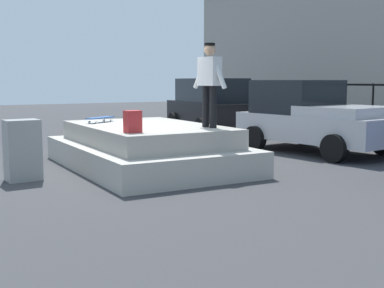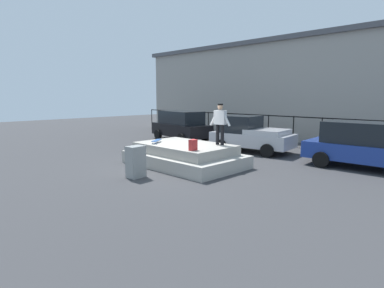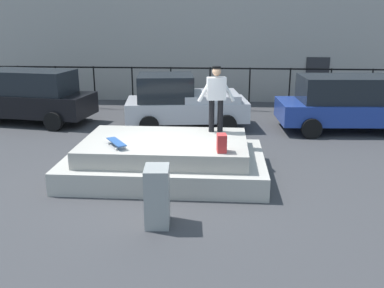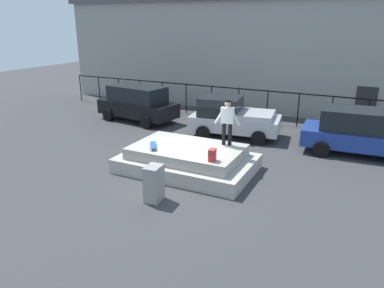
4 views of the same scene
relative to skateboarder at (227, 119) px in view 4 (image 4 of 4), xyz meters
name	(u,v)px [view 4 (image 4 of 4)]	position (x,y,z in m)	size (l,w,h in m)	color
ground_plane	(182,175)	(-1.17, -1.29, -1.85)	(60.00, 60.00, 0.00)	#38383A
concrete_ledge	(187,159)	(-1.19, -0.81, -1.44)	(4.72, 3.00, 0.90)	#ADA89E
skateboarder	(227,119)	(0.00, 0.00, 0.00)	(0.94, 0.31, 1.64)	black
skateboard	(153,145)	(-2.20, -1.47, -0.85)	(0.60, 0.78, 0.12)	#264C8C
backpack	(212,155)	(0.16, -1.69, -0.76)	(0.28, 0.20, 0.39)	red
car_black_hatchback_near	(138,103)	(-6.69, 4.14, -0.86)	(4.58, 2.48, 1.89)	black
car_silver_pickup_mid	(232,117)	(-1.21, 3.84, -0.95)	(4.29, 2.54, 1.83)	#B7B7BC
car_blue_hatchback_far	(361,131)	(4.31, 3.83, -0.89)	(4.61, 2.41, 1.83)	navy
utility_box	(154,184)	(-1.00, -3.38, -1.29)	(0.44, 0.60, 1.12)	gray
fence_row	(253,100)	(-1.17, 6.85, -0.68)	(24.06, 0.06, 1.73)	black
warehouse_building	(281,51)	(-1.17, 12.64, 1.43)	(27.69, 8.38, 6.55)	gray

